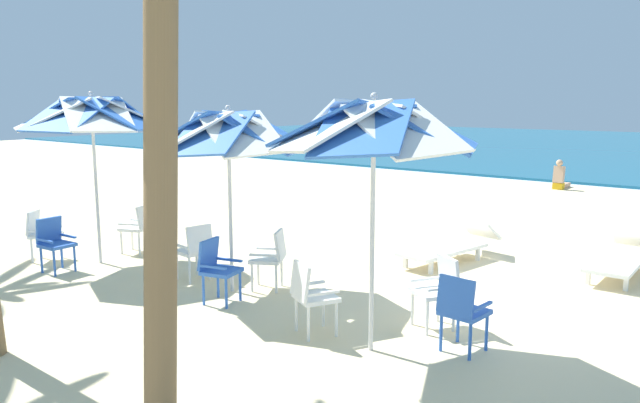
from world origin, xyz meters
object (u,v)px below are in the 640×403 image
(beach_umbrella_1, at_px, (228,133))
(beach_umbrella_2, at_px, (92,115))
(beachgoer_seated, at_px, (560,179))
(beach_umbrella_0, at_px, (374,129))
(plastic_chair_6, at_px, (138,225))
(palm_tree_4, at_px, (155,39))
(plastic_chair_3, at_px, (271,256))
(plastic_chair_2, at_px, (462,309))
(plastic_chair_8, at_px, (42,232))
(sun_lounger_1, at_px, (450,245))
(plastic_chair_7, at_px, (54,241))
(plastic_chair_1, at_px, (311,294))
(plastic_chair_5, at_px, (217,267))
(plastic_chair_0, at_px, (439,287))
(sun_lounger_0, at_px, (621,257))
(plastic_chair_4, at_px, (195,248))

(beach_umbrella_1, bearing_deg, beach_umbrella_2, -173.55)
(beach_umbrella_1, distance_m, beachgoer_seated, 13.60)
(beach_umbrella_0, xyz_separation_m, beach_umbrella_1, (-2.72, 0.49, -0.16))
(plastic_chair_6, height_order, palm_tree_4, palm_tree_4)
(plastic_chair_3, height_order, palm_tree_4, palm_tree_4)
(plastic_chair_2, distance_m, plastic_chair_3, 3.16)
(plastic_chair_8, bearing_deg, sun_lounger_1, 38.13)
(beach_umbrella_0, distance_m, beach_umbrella_1, 2.77)
(beach_umbrella_0, height_order, plastic_chair_7, beach_umbrella_0)
(plastic_chair_1, height_order, plastic_chair_2, same)
(plastic_chair_5, xyz_separation_m, beach_umbrella_2, (-3.07, 0.13, 1.97))
(beach_umbrella_0, bearing_deg, plastic_chair_6, 170.06)
(plastic_chair_0, xyz_separation_m, sun_lounger_1, (-1.29, 2.85, -0.22))
(beach_umbrella_1, distance_m, palm_tree_4, 3.69)
(plastic_chair_8, bearing_deg, beach_umbrella_2, 29.87)
(plastic_chair_2, bearing_deg, beach_umbrella_2, -176.55)
(beach_umbrella_1, height_order, plastic_chair_3, beach_umbrella_1)
(plastic_chair_5, height_order, beach_umbrella_2, beach_umbrella_2)
(plastic_chair_2, xyz_separation_m, beach_umbrella_2, (-6.37, -0.38, 1.97))
(sun_lounger_1, relative_size, beachgoer_seated, 2.40)
(beach_umbrella_1, distance_m, beach_umbrella_2, 2.89)
(sun_lounger_0, bearing_deg, plastic_chair_4, -138.47)
(beach_umbrella_2, height_order, beachgoer_seated, beach_umbrella_2)
(plastic_chair_5, height_order, plastic_chair_7, same)
(plastic_chair_4, distance_m, plastic_chair_8, 3.08)
(palm_tree_4, relative_size, beachgoer_seated, 5.39)
(plastic_chair_1, relative_size, plastic_chair_3, 1.00)
(plastic_chair_3, relative_size, palm_tree_4, 0.17)
(sun_lounger_0, bearing_deg, beach_umbrella_1, -133.08)
(plastic_chair_8, xyz_separation_m, sun_lounger_1, (5.45, 4.28, -0.22))
(plastic_chair_4, bearing_deg, plastic_chair_0, 8.34)
(plastic_chair_1, bearing_deg, palm_tree_4, -82.08)
(plastic_chair_0, bearing_deg, beach_umbrella_0, -102.70)
(plastic_chair_5, xyz_separation_m, plastic_chair_6, (-3.17, 0.96, 0.00))
(plastic_chair_2, relative_size, plastic_chair_5, 1.00)
(plastic_chair_0, bearing_deg, sun_lounger_0, 73.31)
(plastic_chair_7, bearing_deg, beachgoer_seated, 77.45)
(plastic_chair_0, distance_m, plastic_chair_8, 6.88)
(plastic_chair_7, relative_size, beachgoer_seated, 0.94)
(plastic_chair_1, height_order, beach_umbrella_1, beach_umbrella_1)
(beach_umbrella_0, relative_size, plastic_chair_5, 3.21)
(plastic_chair_8, bearing_deg, sun_lounger_0, 33.60)
(plastic_chair_1, bearing_deg, beach_umbrella_2, 177.22)
(plastic_chair_3, xyz_separation_m, plastic_chair_7, (-3.31, -1.49, 0.00))
(plastic_chair_4, xyz_separation_m, plastic_chair_6, (-2.14, 0.48, 0.00))
(plastic_chair_0, bearing_deg, plastic_chair_1, -132.34)
(plastic_chair_2, height_order, plastic_chair_3, same)
(plastic_chair_1, bearing_deg, plastic_chair_2, 21.26)
(plastic_chair_1, relative_size, beachgoer_seated, 0.94)
(plastic_chair_3, bearing_deg, beach_umbrella_2, -166.91)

